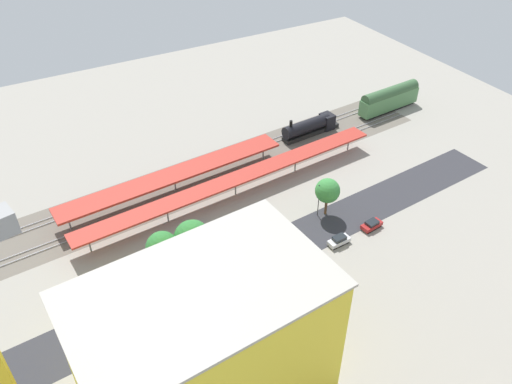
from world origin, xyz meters
The scene contains 23 objects.
ground_plane centered at (0.00, 0.00, 0.00)m, with size 177.65×177.65×0.00m, color gray.
rail_bed centered at (0.00, -22.54, 0.00)m, with size 111.03×14.84×0.01m, color #665E54.
street_asphalt centered at (0.00, 3.97, 0.00)m, with size 111.03×9.00×0.01m, color #2D2D33.
track_rails centered at (0.00, -22.54, 0.18)m, with size 110.77×16.14×0.12m.
platform_canopy_near centered at (-4.14, -13.94, 3.73)m, with size 66.11×8.79×3.95m.
platform_canopy_far centered at (5.81, -21.05, 3.85)m, with size 47.74×8.63×4.10m.
locomotive centered at (-30.55, -25.96, 1.94)m, with size 15.26×4.02×5.37m.
passenger_coach centered at (-54.18, -25.96, 3.35)m, with size 17.80×4.31×6.36m.
parked_car_0 centered at (-21.08, 7.49, 0.70)m, with size 4.30×2.32×1.56m.
parked_car_1 centered at (-13.26, 7.98, 0.76)m, with size 4.21×1.90×1.72m.
parked_car_2 centered at (-6.31, 7.42, 0.76)m, with size 4.40×2.02×1.71m.
parked_car_3 centered at (1.42, 7.48, 0.75)m, with size 4.44×2.16×1.69m.
parked_car_4 centered at (8.65, 7.55, 0.73)m, with size 4.67×1.88×1.62m.
parked_car_5 centered at (16.73, 7.01, 0.70)m, with size 4.77×1.88×1.57m.
parked_car_6 centered at (24.26, 7.15, 0.72)m, with size 4.35×2.27×1.61m.
construction_building centered at (18.88, 22.32, 9.69)m, with size 29.47×17.84×19.38m, color yellow.
construction_roof_slab centered at (18.88, 22.32, 19.58)m, with size 30.07×18.44×0.40m, color #ADA89E.
box_truck_0 centered at (19.08, 6.69, 1.68)m, with size 9.86×3.76×3.45m.
street_tree_0 centered at (-16.15, -0.11, 5.44)m, with size 4.67×4.67×7.81m.
street_tree_1 centered at (10.10, -0.71, 5.26)m, with size 4.56×4.56×7.58m.
street_tree_2 centered at (15.91, -1.02, 5.34)m, with size 5.41×5.41×8.06m.
street_tree_3 centered at (10.83, -0.54, 5.46)m, with size 6.18×6.18×8.57m.
traffic_light centered at (-14.57, -0.47, 4.65)m, with size 0.50×0.36×7.07m.
Camera 1 is at (32.63, 58.99, 62.54)m, focal length 36.05 mm.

